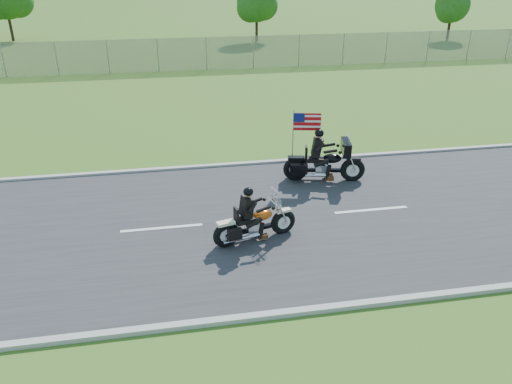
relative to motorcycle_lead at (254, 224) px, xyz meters
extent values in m
plane|color=#3F5A1C|center=(-0.37, 1.01, -0.50)|extent=(420.00, 420.00, 0.00)
cube|color=#28282B|center=(-0.37, 1.01, -0.48)|extent=(120.00, 8.00, 0.04)
cube|color=#9E9B93|center=(-0.37, 5.06, -0.45)|extent=(120.00, 0.18, 0.12)
cube|color=#9E9B93|center=(-0.37, -3.04, -0.45)|extent=(120.00, 0.18, 0.12)
cube|color=gray|center=(-5.37, 21.01, 0.50)|extent=(60.00, 0.03, 2.00)
cylinder|color=#382316|center=(5.63, 31.01, 0.76)|extent=(0.22, 0.22, 2.52)
sphere|color=#194B14|center=(5.63, 31.01, 2.65)|extent=(3.20, 3.20, 3.20)
sphere|color=#194B14|center=(6.27, 31.49, 2.29)|extent=(2.40, 2.40, 2.40)
sphere|color=#194B14|center=(5.07, 30.61, 2.20)|extent=(2.24, 2.24, 2.24)
cylinder|color=#382316|center=(-14.37, 35.01, 0.90)|extent=(0.22, 0.22, 2.80)
sphere|color=#194B14|center=(-13.65, 35.55, 2.60)|extent=(2.70, 2.70, 2.70)
cylinder|color=#382316|center=(21.63, 29.01, 0.62)|extent=(0.22, 0.22, 2.24)
sphere|color=#194B14|center=(21.63, 29.01, 2.30)|extent=(2.80, 2.80, 2.80)
sphere|color=#194B14|center=(22.19, 29.43, 1.98)|extent=(2.10, 2.10, 2.10)
sphere|color=#194B14|center=(21.14, 28.66, 1.90)|extent=(1.96, 1.96, 1.96)
torus|color=black|center=(0.82, 0.21, -0.13)|extent=(0.72, 0.34, 0.70)
torus|color=black|center=(-0.75, -0.19, -0.13)|extent=(0.72, 0.34, 0.70)
ellipsoid|color=#D0510F|center=(0.24, 0.06, 0.21)|extent=(0.59, 0.43, 0.27)
cube|color=black|center=(-0.24, -0.06, 0.17)|extent=(0.58, 0.41, 0.11)
cube|color=black|center=(-0.19, -0.05, 0.54)|extent=(0.32, 0.43, 0.52)
sphere|color=black|center=(-0.15, -0.04, 0.95)|extent=(0.31, 0.31, 0.26)
cube|color=silver|center=(0.61, 0.16, 0.67)|extent=(0.15, 0.43, 0.38)
torus|color=black|center=(3.80, 3.10, -0.09)|extent=(0.83, 0.36, 0.81)
torus|color=black|center=(1.98, 3.48, -0.09)|extent=(0.83, 0.36, 0.81)
ellipsoid|color=black|center=(3.12, 3.24, 0.30)|extent=(0.67, 0.47, 0.30)
cube|color=black|center=(2.57, 3.36, 0.26)|extent=(0.65, 0.44, 0.13)
cube|color=black|center=(2.62, 3.34, 0.69)|extent=(0.34, 0.48, 0.60)
sphere|color=black|center=(2.68, 3.33, 1.15)|extent=(0.35, 0.35, 0.29)
cube|color=black|center=(3.53, 3.16, 0.69)|extent=(0.41, 0.90, 0.44)
cube|color=#B70C11|center=(2.35, 3.62, 1.45)|extent=(0.86, 0.20, 0.57)
camera|label=1|loc=(-1.91, -11.00, 6.33)|focal=35.00mm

